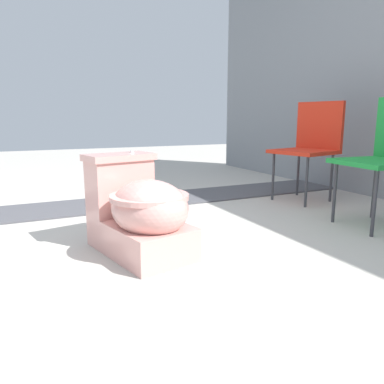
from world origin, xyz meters
The scene contains 4 objects.
ground_plane centered at (0.00, 0.00, 0.00)m, with size 14.00×14.00×0.00m, color #B7B2A8.
gravel_strip centered at (-1.11, 0.50, 0.01)m, with size 0.56×8.00×0.01m, color #4C4C51.
toilet centered at (0.06, 0.13, 0.22)m, with size 0.69×0.50×0.52m.
folding_chair_left centered at (-0.59, 1.85, 0.51)m, with size 0.52×0.52×0.83m.
Camera 1 is at (1.87, -0.43, 0.70)m, focal length 35.00 mm.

